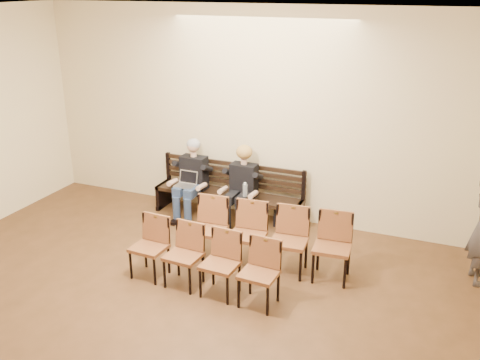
# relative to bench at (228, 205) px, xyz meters

# --- Properties ---
(room_walls) EXTENTS (8.02, 10.01, 3.51)m
(room_walls) POSITION_rel_bench_xyz_m (0.45, -3.86, 2.31)
(room_walls) COLOR beige
(room_walls) RESTS_ON ground
(bench) EXTENTS (2.60, 0.90, 0.45)m
(bench) POSITION_rel_bench_xyz_m (0.00, 0.00, 0.00)
(bench) COLOR black
(bench) RESTS_ON ground
(seated_man) EXTENTS (0.55, 0.76, 1.31)m
(seated_man) POSITION_rel_bench_xyz_m (-0.62, -0.12, 0.43)
(seated_man) COLOR black
(seated_man) RESTS_ON ground
(seated_woman) EXTENTS (0.53, 0.74, 1.24)m
(seated_woman) POSITION_rel_bench_xyz_m (0.30, -0.12, 0.39)
(seated_woman) COLOR black
(seated_woman) RESTS_ON ground
(laptop) EXTENTS (0.37, 0.31, 0.24)m
(laptop) POSITION_rel_bench_xyz_m (-0.65, -0.32, 0.35)
(laptop) COLOR silver
(laptop) RESTS_ON bench
(water_bottle) EXTENTS (0.08, 0.08, 0.24)m
(water_bottle) POSITION_rel_bench_xyz_m (0.45, -0.34, 0.35)
(water_bottle) COLOR silver
(water_bottle) RESTS_ON bench
(bag) EXTENTS (0.46, 0.35, 0.31)m
(bag) POSITION_rel_bench_xyz_m (1.04, 0.10, -0.07)
(bag) COLOR black
(bag) RESTS_ON ground
(chair_row_front) EXTENTS (2.09, 0.57, 0.85)m
(chair_row_front) POSITION_rel_bench_xyz_m (0.61, -2.23, 0.20)
(chair_row_front) COLOR brown
(chair_row_front) RESTS_ON ground
(chair_row_back) EXTENTS (2.30, 0.69, 0.93)m
(chair_row_back) POSITION_rel_bench_xyz_m (1.22, -1.39, 0.24)
(chair_row_back) COLOR brown
(chair_row_back) RESTS_ON ground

